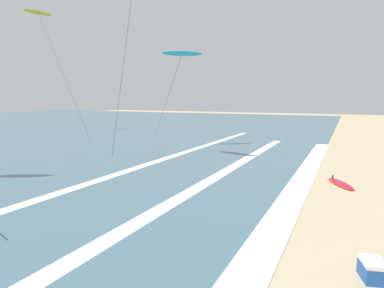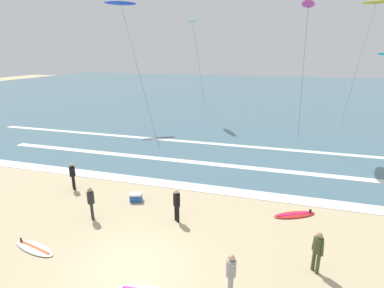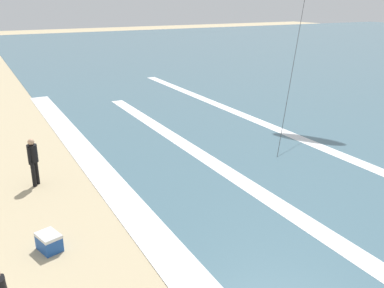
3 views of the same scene
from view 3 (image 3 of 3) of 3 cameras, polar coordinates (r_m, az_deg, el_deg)
The scene contains 4 objects.
wave_foam_shoreline at distance 10.04m, azimuth -2.12°, elevation -16.08°, with size 38.85×1.03×0.01m, color white.
wave_foam_mid_break at distance 11.01m, azimuth 21.82°, elevation -14.11°, with size 36.04×0.66×0.01m, color white.
surfer_right_near at distance 14.40m, azimuth -20.86°, elevation -1.77°, with size 0.46×0.38×1.60m.
cooler_box at distance 10.99m, azimuth -18.91°, elevation -12.52°, with size 0.72×0.61×0.44m.
Camera 3 is at (7.24, 3.55, 5.83)m, focal length 39.11 mm.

